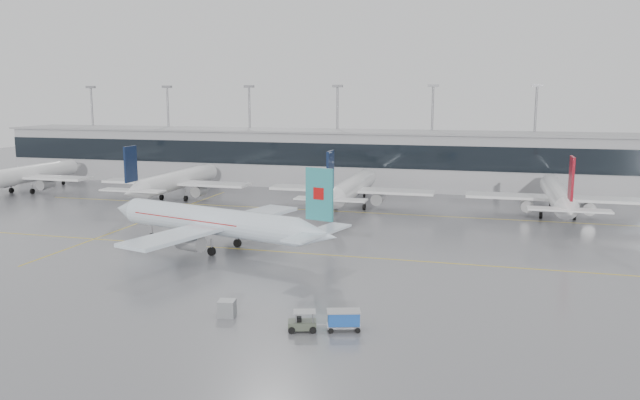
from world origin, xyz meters
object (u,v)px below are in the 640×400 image
(air_canada_jet, at_px, (217,222))
(gse_unit, at_px, (227,308))
(baggage_tug, at_px, (302,324))
(baggage_cart, at_px, (344,319))

(air_canada_jet, relative_size, gse_unit, 23.86)
(air_canada_jet, bearing_deg, baggage_tug, 144.12)
(air_canada_jet, bearing_deg, baggage_cart, 150.08)
(baggage_tug, relative_size, gse_unit, 2.42)
(air_canada_jet, xyz_separation_m, baggage_tug, (19.07, -24.51, -3.14))
(baggage_tug, xyz_separation_m, baggage_cart, (3.44, 1.08, 0.42))
(baggage_cart, bearing_deg, gse_unit, 159.86)
(baggage_tug, distance_m, gse_unit, 7.91)
(air_canada_jet, distance_m, baggage_cart, 32.60)
(baggage_cart, xyz_separation_m, gse_unit, (-11.18, 0.53, -0.28))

